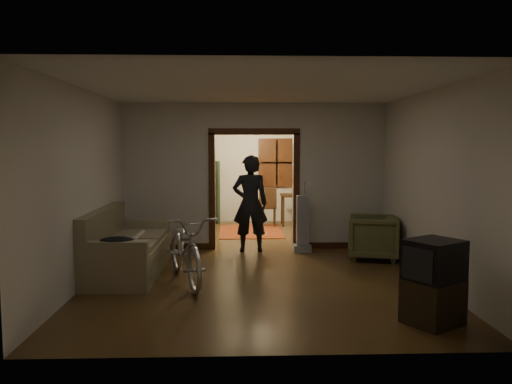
{
  "coord_description": "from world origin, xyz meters",
  "views": [
    {
      "loc": [
        -0.29,
        -8.82,
        1.99
      ],
      "look_at": [
        0.0,
        -0.3,
        1.2
      ],
      "focal_mm": 35.0,
      "sensor_mm": 36.0,
      "label": 1
    }
  ],
  "objects_px": {
    "sofa": "(128,241)",
    "person": "(250,204)",
    "bicycle": "(186,248)",
    "armchair": "(373,237)",
    "locker": "(203,192)",
    "desk": "(301,210)"
  },
  "relations": [
    {
      "from": "bicycle",
      "to": "person",
      "type": "xyz_separation_m",
      "value": [
        0.99,
        2.11,
        0.4
      ]
    },
    {
      "from": "sofa",
      "to": "desk",
      "type": "height_order",
      "value": "sofa"
    },
    {
      "from": "desk",
      "to": "bicycle",
      "type": "bearing_deg",
      "value": -100.43
    },
    {
      "from": "sofa",
      "to": "armchair",
      "type": "distance_m",
      "value": 4.18
    },
    {
      "from": "person",
      "to": "desk",
      "type": "xyz_separation_m",
      "value": [
        1.35,
        3.08,
        -0.52
      ]
    },
    {
      "from": "sofa",
      "to": "desk",
      "type": "distance_m",
      "value": 5.69
    },
    {
      "from": "locker",
      "to": "bicycle",
      "type": "bearing_deg",
      "value": -98.49
    },
    {
      "from": "sofa",
      "to": "locker",
      "type": "height_order",
      "value": "locker"
    },
    {
      "from": "armchair",
      "to": "person",
      "type": "relative_size",
      "value": 0.47
    },
    {
      "from": "locker",
      "to": "person",
      "type": "bearing_deg",
      "value": -82.16
    },
    {
      "from": "sofa",
      "to": "person",
      "type": "distance_m",
      "value": 2.53
    },
    {
      "from": "sofa",
      "to": "locker",
      "type": "relative_size",
      "value": 1.38
    },
    {
      "from": "person",
      "to": "desk",
      "type": "distance_m",
      "value": 3.4
    },
    {
      "from": "bicycle",
      "to": "desk",
      "type": "xyz_separation_m",
      "value": [
        2.34,
        5.18,
        -0.12
      ]
    },
    {
      "from": "sofa",
      "to": "person",
      "type": "bearing_deg",
      "value": 39.39
    },
    {
      "from": "locker",
      "to": "sofa",
      "type": "bearing_deg",
      "value": -109.01
    },
    {
      "from": "person",
      "to": "locker",
      "type": "distance_m",
      "value": 3.7
    },
    {
      "from": "armchair",
      "to": "person",
      "type": "height_order",
      "value": "person"
    },
    {
      "from": "armchair",
      "to": "locker",
      "type": "height_order",
      "value": "locker"
    },
    {
      "from": "locker",
      "to": "armchair",
      "type": "bearing_deg",
      "value": -62.07
    },
    {
      "from": "person",
      "to": "armchair",
      "type": "bearing_deg",
      "value": 158.24
    },
    {
      "from": "bicycle",
      "to": "armchair",
      "type": "distance_m",
      "value": 3.44
    }
  ]
}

